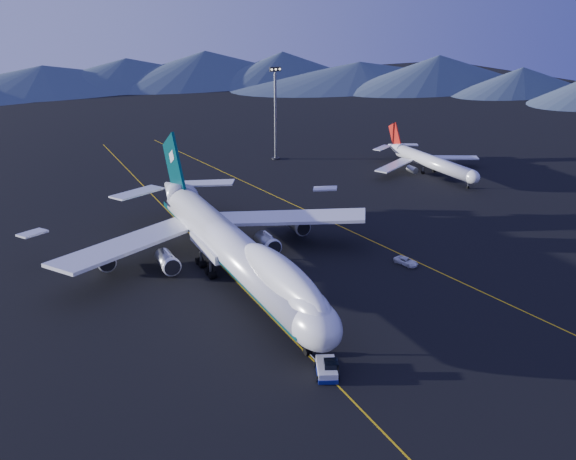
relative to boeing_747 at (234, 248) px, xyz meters
name	(u,v)px	position (x,y,z in m)	size (l,w,h in m)	color
ground	(235,280)	(0.00, -0.03, -5.81)	(500.00, 500.00, 0.00)	black
taxiway_line_main	(235,280)	(0.00, -0.03, -5.80)	(0.25, 220.00, 0.01)	#E2B10D
taxiway_line_side	(353,232)	(30.00, 9.97, -5.80)	(0.25, 200.00, 0.01)	#E2B10D
boeing_747	(234,248)	(0.00, 0.00, 0.00)	(59.62, 72.43, 19.37)	silver
pushback_tug	(327,369)	(-0.01, -31.70, -5.12)	(4.40, 5.69, 2.22)	silver
second_jet	(430,161)	(71.11, 38.03, -2.55)	(33.59, 37.95, 10.80)	silver
service_van	(406,261)	(30.00, -7.89, -5.18)	(2.12, 4.59, 1.28)	white
floodlight_mast	(275,113)	(40.95, 69.79, 7.33)	(3.20, 2.40, 25.93)	black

